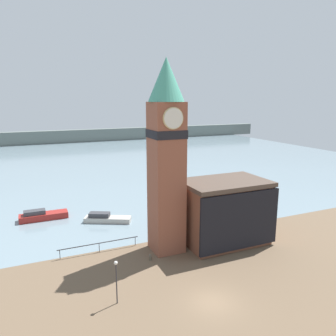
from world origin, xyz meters
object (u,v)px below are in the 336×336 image
at_px(boat_near, 106,218).
at_px(pier_building, 225,212).
at_px(boat_far, 42,216).
at_px(mooring_bollard_near, 151,257).
at_px(clock_tower, 166,153).
at_px(lamp_post, 116,274).

bearing_deg(boat_near, pier_building, -19.69).
distance_m(boat_far, mooring_bollard_near, 20.37).
xyz_separation_m(boat_near, boat_far, (-8.23, 4.61, 0.08)).
height_order(clock_tower, boat_near, clock_tower).
distance_m(mooring_bollard_near, lamp_post, 8.35).
bearing_deg(boat_far, lamp_post, -78.51).
height_order(boat_near, mooring_bollard_near, boat_near).
xyz_separation_m(boat_far, mooring_bollard_near, (10.01, -17.75, -0.21)).
height_order(pier_building, boat_near, pier_building).
distance_m(pier_building, mooring_bollard_near, 10.50).
relative_size(pier_building, boat_near, 1.55).
xyz_separation_m(pier_building, lamp_post, (-15.17, -6.87, -1.11)).
bearing_deg(pier_building, lamp_post, -155.66).
bearing_deg(lamp_post, pier_building, 24.34).
bearing_deg(boat_far, clock_tower, -51.42).
relative_size(clock_tower, boat_far, 3.21).
xyz_separation_m(clock_tower, lamp_post, (-7.94, -7.73, -8.61)).
height_order(boat_far, mooring_bollard_near, boat_far).
height_order(clock_tower, boat_far, clock_tower).
height_order(pier_building, mooring_bollard_near, pier_building).
height_order(pier_building, boat_far, pier_building).
bearing_deg(clock_tower, lamp_post, -135.77).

